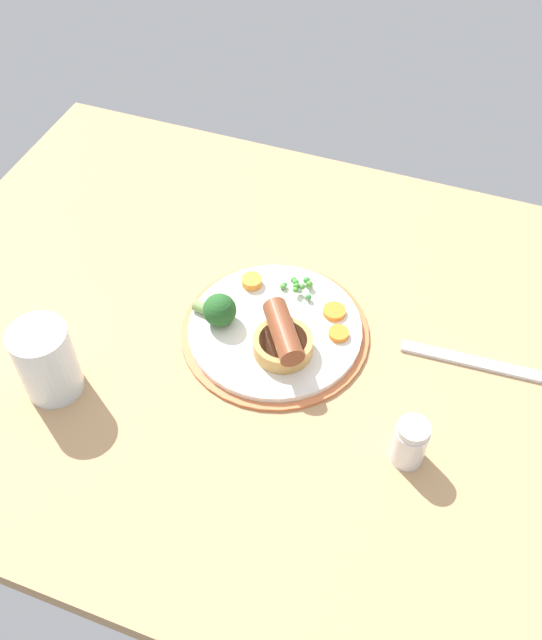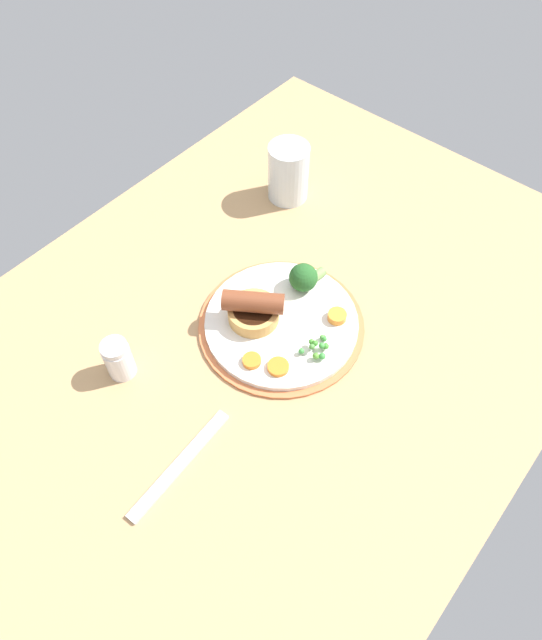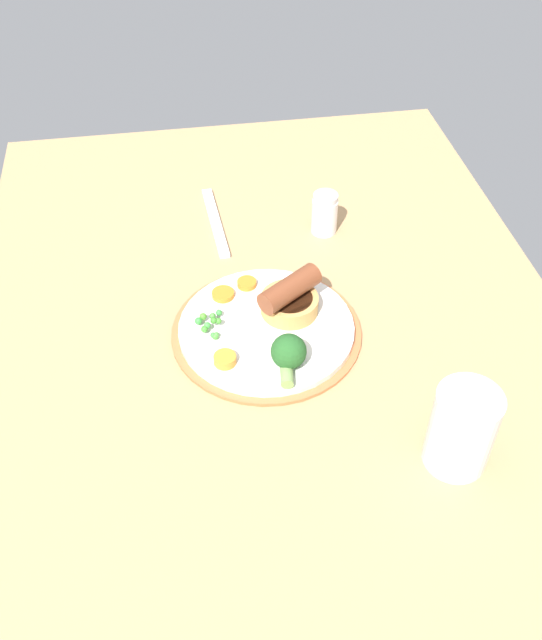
% 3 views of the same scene
% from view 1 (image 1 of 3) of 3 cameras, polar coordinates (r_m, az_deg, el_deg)
% --- Properties ---
extents(dining_table, '(1.10, 0.80, 0.03)m').
position_cam_1_polar(dining_table, '(0.96, 0.96, -2.27)').
color(dining_table, tan).
rests_on(dining_table, ground).
extents(dinner_plate, '(0.25, 0.25, 0.01)m').
position_cam_1_polar(dinner_plate, '(0.95, 0.33, -0.84)').
color(dinner_plate, '#CC6B3D').
rests_on(dinner_plate, dining_table).
extents(sausage_pudding, '(0.08, 0.09, 0.06)m').
position_cam_1_polar(sausage_pudding, '(0.91, 0.97, -1.60)').
color(sausage_pudding, tan).
rests_on(sausage_pudding, dinner_plate).
extents(pea_pile, '(0.05, 0.04, 0.02)m').
position_cam_1_polar(pea_pile, '(0.99, 2.16, 2.80)').
color(pea_pile, '#4D902E').
rests_on(pea_pile, dinner_plate).
extents(broccoli_floret_near, '(0.06, 0.04, 0.04)m').
position_cam_1_polar(broccoli_floret_near, '(0.94, -4.23, 0.80)').
color(broccoli_floret_near, '#235623').
rests_on(broccoli_floret_near, dinner_plate).
extents(carrot_slice_0, '(0.04, 0.04, 0.01)m').
position_cam_1_polar(carrot_slice_0, '(0.94, 5.43, -1.09)').
color(carrot_slice_0, orange).
rests_on(carrot_slice_0, dinner_plate).
extents(carrot_slice_1, '(0.04, 0.04, 0.01)m').
position_cam_1_polar(carrot_slice_1, '(0.96, 5.08, 0.69)').
color(carrot_slice_1, orange).
rests_on(carrot_slice_1, dinner_plate).
extents(carrot_slice_3, '(0.04, 0.04, 0.01)m').
position_cam_1_polar(carrot_slice_3, '(1.00, -1.55, 3.11)').
color(carrot_slice_3, orange).
rests_on(carrot_slice_3, dinner_plate).
extents(fork, '(0.18, 0.03, 0.01)m').
position_cam_1_polar(fork, '(0.96, 15.66, -3.19)').
color(fork, silver).
rests_on(fork, dining_table).
extents(drinking_glass, '(0.07, 0.07, 0.10)m').
position_cam_1_polar(drinking_glass, '(0.91, -17.53, -3.14)').
color(drinking_glass, silver).
rests_on(drinking_glass, dining_table).
extents(salt_shaker, '(0.04, 0.04, 0.07)m').
position_cam_1_polar(salt_shaker, '(0.84, 11.07, -9.59)').
color(salt_shaker, silver).
rests_on(salt_shaker, dining_table).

